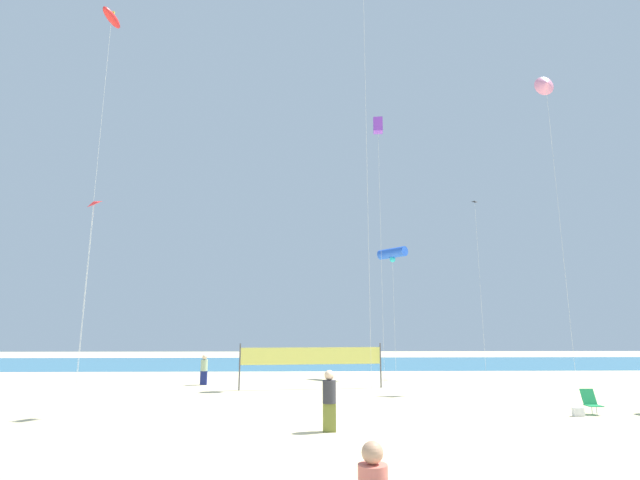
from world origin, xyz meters
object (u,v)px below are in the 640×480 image
Objects in this scene: beachgoer_sage_shirt at (204,369)px; volleyball_net at (312,358)px; kite_blue_tube at (392,253)px; kite_red_diamond at (93,208)px; kite_black_diamond at (475,211)px; kite_pink_delta at (546,85)px; folding_beach_chair at (591,401)px; kite_violet_box at (378,126)px; beachgoer_charcoal_shirt at (329,398)px; kite_red_inflatable at (111,19)px; beach_handbag at (578,412)px.

volleyball_net reaches higher than beachgoer_sage_shirt.
kite_blue_tube is 1.12× the size of kite_red_diamond.
kite_blue_tube is at bearing -173.76° from kite_black_diamond.
beachgoer_sage_shirt is at bearing 172.80° from kite_pink_delta.
kite_red_diamond reaches higher than folding_beach_chair.
kite_violet_box is 8.78m from kite_blue_tube.
kite_pink_delta is (10.09, -1.66, 2.10)m from kite_violet_box.
kite_blue_tube reaches higher than beachgoer_charcoal_shirt.
beachgoer_charcoal_shirt is 19.45m from kite_violet_box.
beachgoer_charcoal_shirt is at bearing -142.88° from kite_pink_delta.
kite_violet_box is 0.88× the size of kite_pink_delta.
kite_red_diamond is at bearing -64.95° from kite_red_inflatable.
volleyball_net is 0.42× the size of kite_pink_delta.
kite_blue_tube is 21.57m from kite_red_inflatable.
kite_blue_tube is at bearing 165.80° from beachgoer_sage_shirt.
kite_red_diamond is (-1.86, -11.58, 6.52)m from beachgoer_sage_shirt.
kite_pink_delta reaches higher than kite_violet_box.
volleyball_net is 12.91m from beach_handbag.
folding_beach_chair is 0.11× the size of volleyball_net.
beachgoer_sage_shirt is at bearing 161.10° from volleyball_net.
kite_red_diamond reaches higher than volleyball_net.
kite_blue_tube reaches higher than volleyball_net.
beachgoer_charcoal_shirt is at bearing -123.68° from kite_black_diamond.
beachgoer_charcoal_shirt is 10.36m from folding_beach_chair.
folding_beach_chair is at bearing -71.21° from kite_blue_tube.
kite_red_inflatable is (-10.08, -5.21, 16.61)m from volleyball_net.
kite_black_diamond is (11.56, 17.35, 10.71)m from beachgoer_charcoal_shirt.
volleyball_net is 16.90m from kite_black_diamond.
kite_red_inflatable is at bearing -155.74° from kite_violet_box.
beachgoer_sage_shirt is at bearing -172.38° from folding_beach_chair.
beach_handbag is 19.15m from kite_violet_box.
folding_beach_chair is 18.42m from kite_black_diamond.
beachgoer_charcoal_shirt is 0.10× the size of kite_pink_delta.
beachgoer_sage_shirt is 26.67m from kite_pink_delta.
kite_red_inflatable is (-15.74, -10.95, 9.87)m from kite_blue_tube.
folding_beach_chair is (16.60, -10.22, -0.45)m from beachgoer_sage_shirt.
kite_red_inflatable is at bearing 127.42° from beachgoer_charcoal_shirt.
beach_handbag is 0.02× the size of kite_red_inflatable.
beachgoer_charcoal_shirt is 4.88× the size of beach_handbag.
kite_pink_delta is (13.82, 10.46, 16.84)m from beachgoer_charcoal_shirt.
kite_violet_box is 1.30× the size of kite_black_diamond.
kite_black_diamond is (7.83, 5.23, -4.04)m from kite_violet_box.
kite_violet_box reaches higher than volleyball_net.
kite_red_diamond is (-8.10, -9.45, 5.80)m from volleyball_net.
beach_handbag is 0.04× the size of kite_blue_tube.
beachgoer_charcoal_shirt is 2.06× the size of folding_beach_chair.
folding_beach_chair is at bearing 117.32° from beachgoer_sage_shirt.
volleyball_net is at bearing -134.58° from kite_blue_tube.
beachgoer_charcoal_shirt is at bearing 85.92° from beachgoer_sage_shirt.
kite_violet_box is 15.80m from kite_red_inflatable.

